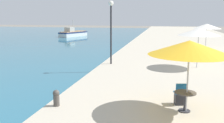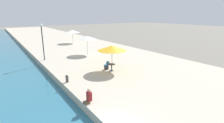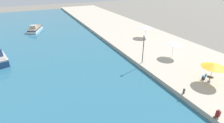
# 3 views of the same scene
# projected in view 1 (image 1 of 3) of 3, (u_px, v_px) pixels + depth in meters

# --- Properties ---
(quay_promenade) EXTENTS (16.00, 90.00, 0.64)m
(quay_promenade) POSITION_uv_depth(u_px,v_px,m) (189.00, 42.00, 36.56)
(quay_promenade) COLOR #BCB29E
(quay_promenade) RESTS_ON ground_plane
(fishing_boat_mid) EXTENTS (4.17, 6.70, 3.23)m
(fishing_boat_mid) POSITION_uv_depth(u_px,v_px,m) (73.00, 33.00, 49.63)
(fishing_boat_mid) COLOR silver
(fishing_boat_mid) RESTS_ON water_basin
(cafe_umbrella_pink) EXTENTS (2.95, 2.95, 2.66)m
(cafe_umbrella_pink) POSITION_uv_depth(u_px,v_px,m) (189.00, 48.00, 8.85)
(cafe_umbrella_pink) COLOR #B7B7B7
(cafe_umbrella_pink) RESTS_ON quay_promenade
(cafe_umbrella_white) EXTENTS (2.78, 2.78, 2.69)m
(cafe_umbrella_white) POSITION_uv_depth(u_px,v_px,m) (199.00, 32.00, 16.65)
(cafe_umbrella_white) COLOR #B7B7B7
(cafe_umbrella_white) RESTS_ON quay_promenade
(cafe_umbrella_striped) EXTENTS (3.04, 3.04, 2.64)m
(cafe_umbrella_striped) POSITION_uv_depth(u_px,v_px,m) (207.00, 26.00, 26.93)
(cafe_umbrella_striped) COLOR #B7B7B7
(cafe_umbrella_striped) RESTS_ON quay_promenade
(cafe_table) EXTENTS (0.80, 0.80, 0.74)m
(cafe_table) POSITION_uv_depth(u_px,v_px,m) (185.00, 98.00, 9.22)
(cafe_table) COLOR #333338
(cafe_table) RESTS_ON quay_promenade
(cafe_chair_left) EXTENTS (0.48, 0.51, 0.91)m
(cafe_chair_left) POSITION_uv_depth(u_px,v_px,m) (179.00, 97.00, 9.97)
(cafe_chair_left) COLOR #2D2D33
(cafe_chair_left) RESTS_ON quay_promenade
(mooring_bollard) EXTENTS (0.26, 0.26, 0.65)m
(mooring_bollard) POSITION_uv_depth(u_px,v_px,m) (56.00, 97.00, 9.81)
(mooring_bollard) COLOR #4C4742
(mooring_bollard) RESTS_ON quay_promenade
(lamppost) EXTENTS (0.36, 0.36, 4.56)m
(lamppost) POSITION_uv_depth(u_px,v_px,m) (111.00, 22.00, 17.89)
(lamppost) COLOR #232328
(lamppost) RESTS_ON quay_promenade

